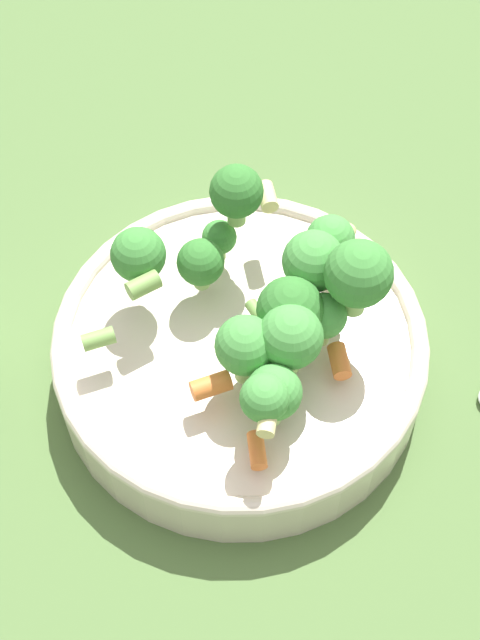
# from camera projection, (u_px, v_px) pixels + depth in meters

# --- Properties ---
(ground_plane) EXTENTS (3.00, 3.00, 0.00)m
(ground_plane) POSITION_uv_depth(u_px,v_px,m) (240.00, 371.00, 0.69)
(ground_plane) COLOR #4C6B38
(bowl) EXTENTS (0.28, 0.28, 0.05)m
(bowl) POSITION_uv_depth(u_px,v_px,m) (240.00, 351.00, 0.67)
(bowl) COLOR beige
(bowl) RESTS_ON ground_plane
(pasta_salad) EXTENTS (0.20, 0.22, 0.09)m
(pasta_salad) POSITION_uv_depth(u_px,v_px,m) (273.00, 294.00, 0.61)
(pasta_salad) COLOR #8CB766
(pasta_salad) RESTS_ON bowl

